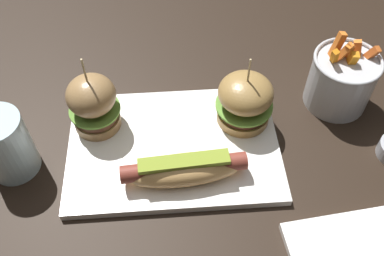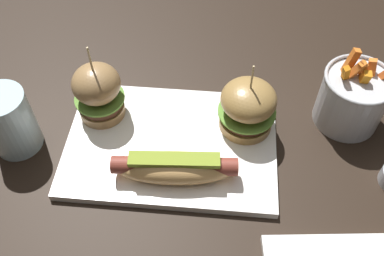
{
  "view_description": "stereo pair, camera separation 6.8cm",
  "coord_description": "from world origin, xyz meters",
  "views": [
    {
      "loc": [
        0.0,
        -0.42,
        0.59
      ],
      "look_at": [
        0.03,
        0.0,
        0.05
      ],
      "focal_mm": 40.51,
      "sensor_mm": 36.0,
      "label": 1
    },
    {
      "loc": [
        0.07,
        -0.42,
        0.59
      ],
      "look_at": [
        0.03,
        0.0,
        0.05
      ],
      "focal_mm": 40.51,
      "sensor_mm": 36.0,
      "label": 2
    }
  ],
  "objects": [
    {
      "name": "slider_left",
      "position": [
        -0.13,
        0.05,
        0.07
      ],
      "size": [
        0.08,
        0.08,
        0.15
      ],
      "color": "#957146",
      "rests_on": "platter_main"
    },
    {
      "name": "platter_main",
      "position": [
        0.0,
        0.0,
        0.01
      ],
      "size": [
        0.35,
        0.24,
        0.01
      ],
      "primitive_type": "cube",
      "color": "white",
      "rests_on": "ground"
    },
    {
      "name": "fries_bucket",
      "position": [
        0.3,
        0.09,
        0.05
      ],
      "size": [
        0.12,
        0.12,
        0.14
      ],
      "color": "#B7BABF",
      "rests_on": "ground"
    },
    {
      "name": "slider_right",
      "position": [
        0.12,
        0.05,
        0.06
      ],
      "size": [
        0.1,
        0.1,
        0.14
      ],
      "color": "olive",
      "rests_on": "platter_main"
    },
    {
      "name": "hot_dog",
      "position": [
        0.01,
        -0.07,
        0.04
      ],
      "size": [
        0.19,
        0.07,
        0.05
      ],
      "color": "tan",
      "rests_on": "platter_main"
    },
    {
      "name": "water_glass",
      "position": [
        -0.26,
        -0.01,
        0.06
      ],
      "size": [
        0.08,
        0.08,
        0.11
      ],
      "primitive_type": "cylinder",
      "color": "silver",
      "rests_on": "ground"
    },
    {
      "name": "ground_plane",
      "position": [
        0.0,
        0.0,
        0.0
      ],
      "size": [
        3.0,
        3.0,
        0.0
      ],
      "primitive_type": "plane",
      "color": "black"
    }
  ]
}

